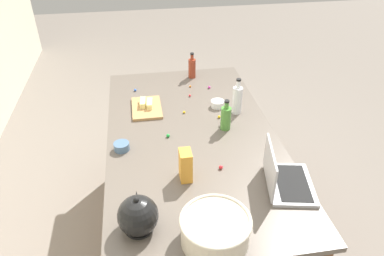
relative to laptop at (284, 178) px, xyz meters
The scene contains 23 objects.
ground_plane 1.14m from the laptop, 36.24° to the left, with size 12.00×12.00×0.00m, color slate.
island_counter 0.81m from the laptop, 36.24° to the left, with size 1.85×1.02×0.90m.
laptop is the anchor object (origin of this frame).
mixing_bowl_large 0.50m from the laptop, 124.08° to the left, with size 0.30×0.30×0.13m.
bottle_vinegar 0.73m from the laptop, ahead, with size 0.06×0.06×0.25m.
bottle_olive 0.58m from the laptop, 16.41° to the left, with size 0.06×0.06×0.20m.
bottle_soy 1.33m from the laptop, 10.73° to the left, with size 0.06×0.06×0.20m.
kettle 0.74m from the laptop, 102.43° to the left, with size 0.21×0.18×0.20m.
cutting_board 1.08m from the laptop, 36.01° to the left, with size 0.30×0.20×0.02m, color #AD7F4C.
butter_stick_left 1.07m from the laptop, 34.76° to the left, with size 0.11×0.04×0.04m, color #F4E58C.
butter_stick_right 1.11m from the laptop, 36.07° to the left, with size 0.11×0.04×0.04m, color #F4E58C.
ramekin_small 0.84m from the laptop, 10.34° to the left, with size 0.09×0.09×0.05m, color white.
ramekin_medium 0.91m from the laptop, 61.43° to the left, with size 0.09×0.09×0.04m, color slate.
candy_bag 0.49m from the laptop, 74.22° to the left, with size 0.09×0.06×0.17m, color gold.
candy_0 0.33m from the laptop, 57.71° to the left, with size 0.02×0.02×0.02m, color red.
candy_1 0.74m from the laptop, 45.20° to the left, with size 0.02×0.02×0.02m, color green.
candy_2 1.34m from the laptop, 31.52° to the left, with size 0.02×0.02×0.02m, color blue.
candy_3 1.11m from the laptop, ahead, with size 0.02×0.02×0.02m, color #CC3399.
candy_4 1.05m from the laptop, 17.57° to the left, with size 0.02×0.02×0.02m, color red.
candy_5 0.70m from the laptop, 14.27° to the left, with size 0.02×0.02×0.02m, color yellow.
candy_6 0.87m from the laptop, 26.69° to the left, with size 0.02×0.02×0.02m, color yellow.
candy_7 1.18m from the laptop, 14.28° to the left, with size 0.01×0.01×0.01m, color orange.
candy_8 0.53m from the laptop, 108.23° to the left, with size 0.02×0.02×0.02m, color yellow.
Camera 1 is at (-1.79, 0.29, 2.16)m, focal length 33.86 mm.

